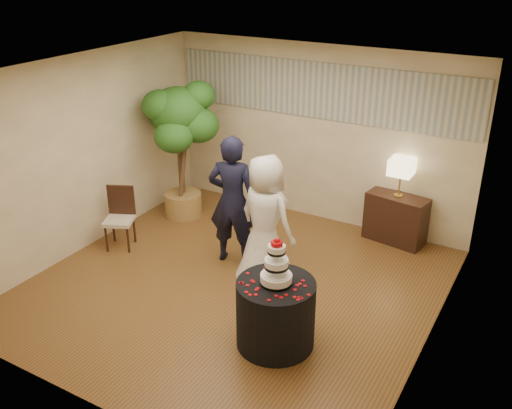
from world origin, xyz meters
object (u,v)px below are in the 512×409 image
Objects in this scene: cake_table at (276,314)px; side_chair at (119,219)px; bride at (266,218)px; console at (396,219)px; groom at (233,200)px; wedding_cake at (276,261)px; table_lamp at (400,178)px; ficus_tree at (180,150)px.

side_chair is at bearing 164.39° from cake_table.
bride is 2.25m from console.
wedding_cake is at bearing 119.29° from groom.
groom is 2.03m from cake_table.
wedding_cake reaches higher than side_chair.
table_lamp is 3.43m from ficus_tree.
side_chair is (-2.24, -0.38, -0.40)m from bride.
groom reaches higher than table_lamp.
bride is at bearing -123.87° from table_lamp.
ficus_tree is (-2.10, 0.98, 0.28)m from bride.
bride is 2.96× the size of table_lamp.
table_lamp is at bearing 14.31° from ficus_tree.
ficus_tree is (-3.33, -0.85, 0.76)m from console.
ficus_tree is 2.48× the size of side_chair.
table_lamp is (1.22, 1.83, 0.17)m from bride.
cake_table is at bearing -88.71° from console.
side_chair is (-1.65, -0.51, -0.47)m from groom.
bride is 1.50m from wedding_cake.
table_lamp is at bearing 7.91° from side_chair.
wedding_cake is at bearing 0.00° from cake_table.
groom is at bearing -127.99° from console.
groom is 2.49m from table_lamp.
console is (0.41, 3.06, -0.03)m from cake_table.
wedding_cake is at bearing -37.19° from ficus_tree.
groom is 1.96m from wedding_cake.
wedding_cake is 3.17m from console.
side_chair reaches higher than console.
cake_table reaches higher than console.
ficus_tree is at bearing -165.69° from table_lamp.
groom is 3.19× the size of table_lamp.
table_lamp is at bearing 82.45° from cake_table.
console is (0.41, 3.06, -0.69)m from wedding_cake.
side_chair is (-3.46, -2.21, 0.09)m from console.
cake_table is (1.41, -1.36, -0.53)m from groom.
groom reaches higher than side_chair.
ficus_tree is 1.53m from side_chair.
ficus_tree reaches higher than wedding_cake.
wedding_cake is 3.67m from ficus_tree.
table_lamp is 0.26× the size of ficus_tree.
groom is at bearing 135.84° from wedding_cake.
console is at bearing 82.45° from wedding_cake.
wedding_cake is at bearing -40.23° from side_chair.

